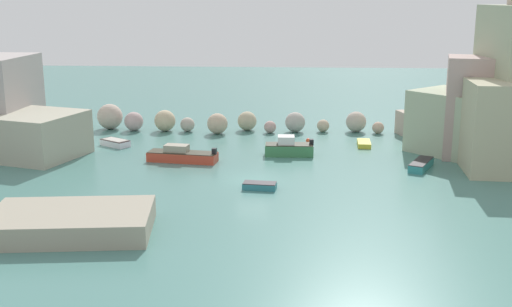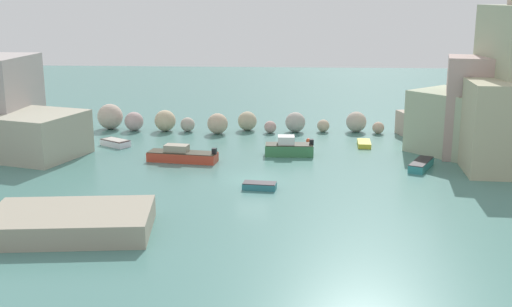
% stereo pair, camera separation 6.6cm
% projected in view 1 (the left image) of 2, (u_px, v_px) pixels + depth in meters
% --- Properties ---
extents(cove_water, '(160.00, 160.00, 0.00)m').
position_uv_depth(cove_water, '(252.00, 180.00, 48.79)').
color(cove_water, '#497D76').
rests_on(cove_water, ground).
extents(rock_breakwater, '(30.12, 4.09, 2.67)m').
position_uv_depth(rock_breakwater, '(211.00, 121.00, 66.29)').
color(rock_breakwater, '#BBA898').
rests_on(rock_breakwater, ground).
extents(stone_dock, '(10.09, 6.92, 1.37)m').
position_uv_depth(stone_dock, '(71.00, 222.00, 37.76)').
color(stone_dock, '#9E9581').
rests_on(stone_dock, ground).
extents(channel_buoy, '(0.48, 0.48, 0.48)m').
position_uv_depth(channel_buoy, '(308.00, 141.00, 60.97)').
color(channel_buoy, '#E04C28').
rests_on(channel_buoy, cove_water).
extents(moored_boat_0, '(3.14, 2.73, 0.63)m').
position_uv_depth(moored_boat_0, '(115.00, 143.00, 59.82)').
color(moored_boat_0, white).
rests_on(moored_boat_0, cove_water).
extents(moored_boat_1, '(2.54, 1.34, 0.50)m').
position_uv_depth(moored_boat_1, '(260.00, 186.00, 46.47)').
color(moored_boat_1, teal).
rests_on(moored_boat_1, cove_water).
extents(moored_boat_2, '(6.13, 2.46, 1.44)m').
position_uv_depth(moored_boat_2, '(182.00, 155.00, 54.18)').
color(moored_boat_2, '#C43F2A').
rests_on(moored_boat_2, cove_water).
extents(moored_boat_3, '(2.67, 3.99, 0.67)m').
position_uv_depth(moored_boat_3, '(421.00, 165.00, 51.96)').
color(moored_boat_3, teal).
rests_on(moored_boat_3, cove_water).
extents(moored_boat_4, '(1.29, 2.72, 0.44)m').
position_uv_depth(moored_boat_4, '(364.00, 144.00, 59.90)').
color(moored_boat_4, yellow).
rests_on(moored_boat_4, cove_water).
extents(moored_boat_5, '(4.31, 1.82, 1.76)m').
position_uv_depth(moored_boat_5, '(289.00, 148.00, 56.24)').
color(moored_boat_5, '#3A7C4B').
rests_on(moored_boat_5, cove_water).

